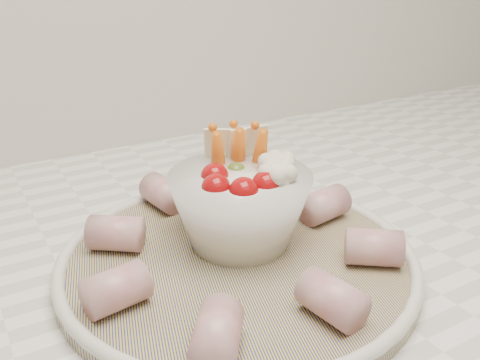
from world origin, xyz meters
TOP-DOWN VIEW (x-y plane):
  - serving_platter at (0.03, 1.37)m, footprint 0.41×0.41m
  - veggie_bowl at (0.05, 1.39)m, footprint 0.14×0.14m
  - cured_meat_rolls at (0.03, 1.37)m, footprint 0.29×0.30m

SIDE VIEW (x-z plane):
  - serving_platter at x=0.03m, z-range 0.92..0.94m
  - cured_meat_rolls at x=0.03m, z-range 0.93..0.97m
  - veggie_bowl at x=0.05m, z-range 0.92..1.03m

